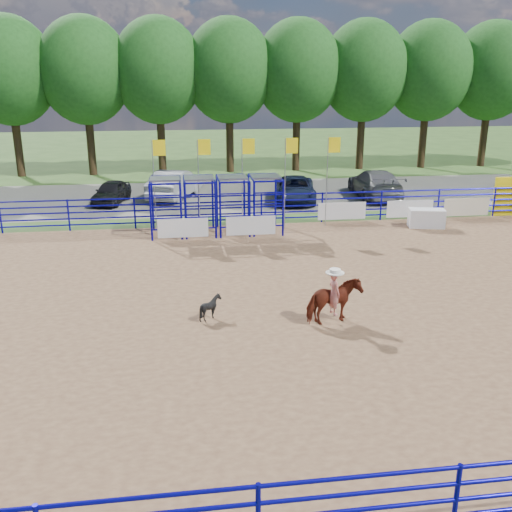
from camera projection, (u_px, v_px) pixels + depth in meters
name	position (u px, v px, depth m)	size (l,w,h in m)	color
ground	(307.00, 302.00, 18.24)	(120.00, 120.00, 0.00)	#3D5E25
arena_dirt	(307.00, 302.00, 18.24)	(30.00, 20.00, 0.02)	#866243
gravel_strip	(244.00, 195.00, 34.28)	(40.00, 10.00, 0.01)	slate
announcer_table	(426.00, 218.00, 26.99)	(1.63, 0.76, 0.87)	white
horse_and_rider	(334.00, 297.00, 16.43)	(1.73, 1.14, 2.31)	maroon
calf	(211.00, 307.00, 16.85)	(0.59, 0.66, 0.73)	black
car_a	(111.00, 192.00, 32.06)	(1.48, 3.68, 1.25)	black
car_b	(175.00, 184.00, 33.38)	(1.75, 5.02, 1.65)	#92959A
car_c	(295.00, 189.00, 32.55)	(2.27, 4.93, 1.37)	#161D38
car_d	(375.00, 183.00, 33.59)	(2.26, 5.56, 1.61)	slate
perimeter_fence	(308.00, 280.00, 18.01)	(30.10, 20.10, 1.50)	#0B0696
chute_assembly	(224.00, 205.00, 25.95)	(19.32, 2.41, 4.20)	#0B0696
treeline	(229.00, 66.00, 40.48)	(56.40, 6.40, 11.24)	#3F2B19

